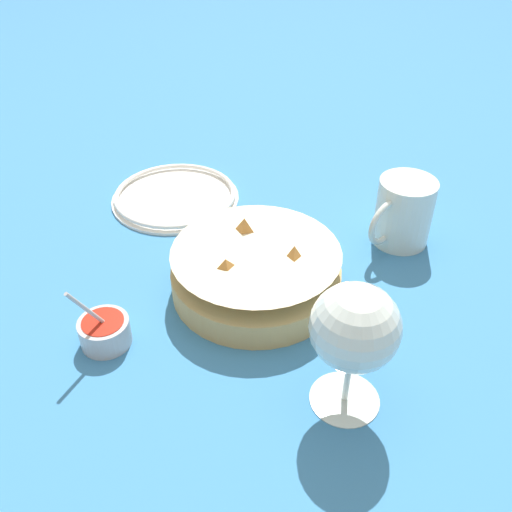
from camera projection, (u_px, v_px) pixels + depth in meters
The scene contains 6 objects.
ground_plane at pixel (251, 301), 0.78m from camera, with size 4.00×4.00×0.00m, color teal.
food_basket at pixel (256, 272), 0.78m from camera, with size 0.23×0.23×0.09m.
sauce_cup at pixel (105, 331), 0.70m from camera, with size 0.07×0.06×0.10m.
wine_glass at pixel (354, 331), 0.58m from camera, with size 0.09×0.09×0.16m.
beer_mug at pixel (403, 214), 0.86m from camera, with size 0.13×0.09×0.10m.
side_plate at pixel (175, 196), 0.98m from camera, with size 0.22×0.22×0.01m.
Camera 1 is at (0.39, 0.43, 0.52)m, focal length 40.00 mm.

